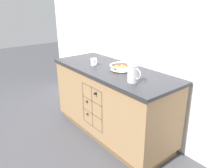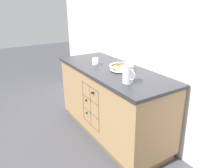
{
  "view_description": "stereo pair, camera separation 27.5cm",
  "coord_description": "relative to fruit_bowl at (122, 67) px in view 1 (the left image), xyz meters",
  "views": [
    {
      "loc": [
        1.99,
        -1.63,
        1.69
      ],
      "look_at": [
        0.0,
        0.0,
        0.71
      ],
      "focal_mm": 35.0,
      "sensor_mm": 36.0,
      "label": 1
    },
    {
      "loc": [
        2.15,
        -1.41,
        1.69
      ],
      "look_at": [
        0.0,
        0.0,
        0.71
      ],
      "focal_mm": 35.0,
      "sensor_mm": 36.0,
      "label": 2
    }
  ],
  "objects": [
    {
      "name": "ground_plane",
      "position": [
        -0.12,
        -0.06,
        -0.96
      ],
      "size": [
        14.0,
        14.0,
        0.0
      ],
      "primitive_type": "plane",
      "color": "#424247"
    },
    {
      "name": "back_wall",
      "position": [
        -0.12,
        0.34,
        0.32
      ],
      "size": [
        4.4,
        0.06,
        2.55
      ],
      "primitive_type": "cube",
      "color": "white",
      "rests_on": "ground_plane"
    },
    {
      "name": "kitchen_island",
      "position": [
        -0.12,
        -0.06,
        -0.49
      ],
      "size": [
        1.78,
        0.7,
        0.91
      ],
      "color": "brown",
      "rests_on": "ground_plane"
    },
    {
      "name": "fruit_bowl",
      "position": [
        0.0,
        0.0,
        0.0
      ],
      "size": [
        0.29,
        0.29,
        0.08
      ],
      "color": "silver",
      "rests_on": "kitchen_island"
    },
    {
      "name": "white_pitcher",
      "position": [
        0.38,
        -0.19,
        0.05
      ],
      "size": [
        0.17,
        0.11,
        0.19
      ],
      "color": "white",
      "rests_on": "kitchen_island"
    },
    {
      "name": "ceramic_mug",
      "position": [
        -0.39,
        -0.14,
        0.0
      ],
      "size": [
        0.12,
        0.08,
        0.09
      ],
      "color": "white",
      "rests_on": "kitchen_island"
    }
  ]
}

